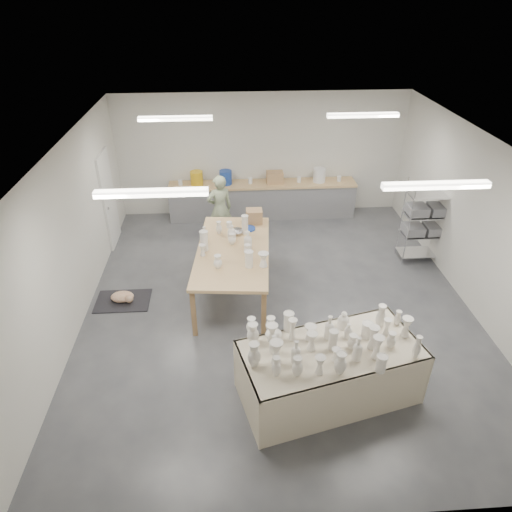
{
  "coord_description": "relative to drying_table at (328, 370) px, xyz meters",
  "views": [
    {
      "loc": [
        -0.86,
        -6.77,
        5.2
      ],
      "look_at": [
        -0.41,
        0.01,
        1.05
      ],
      "focal_mm": 32.0,
      "sensor_mm": 36.0,
      "label": 1
    }
  ],
  "objects": [
    {
      "name": "cat",
      "position": [
        -3.35,
        2.45,
        -0.36
      ],
      "size": [
        0.49,
        0.39,
        0.18
      ],
      "rotation": [
        0.0,
        0.0,
        0.25
      ],
      "color": "white",
      "rests_on": "rug"
    },
    {
      "name": "room",
      "position": [
        -0.58,
        2.29,
        1.58
      ],
      "size": [
        8.0,
        8.02,
        3.0
      ],
      "color": "#424449",
      "rests_on": "ground"
    },
    {
      "name": "wire_shelf",
      "position": [
        2.73,
        3.6,
        0.44
      ],
      "size": [
        0.88,
        0.48,
        1.8
      ],
      "color": "silver",
      "rests_on": "ground"
    },
    {
      "name": "red_stool",
      "position": [
        -1.52,
        4.98,
        -0.16
      ],
      "size": [
        0.42,
        0.42,
        0.35
      ],
      "rotation": [
        0.0,
        0.0,
        -0.12
      ],
      "color": "#A72717",
      "rests_on": "ground"
    },
    {
      "name": "work_table",
      "position": [
        -1.24,
        2.69,
        0.49
      ],
      "size": [
        1.53,
        2.71,
        1.35
      ],
      "rotation": [
        0.0,
        0.0,
        -0.09
      ],
      "color": "tan",
      "rests_on": "ground"
    },
    {
      "name": "rug",
      "position": [
        -3.37,
        2.46,
        -0.47
      ],
      "size": [
        1.0,
        0.7,
        0.02
      ],
      "primitive_type": "cube",
      "color": "black",
      "rests_on": "ground"
    },
    {
      "name": "back_counter",
      "position": [
        -0.48,
        5.88,
        0.01
      ],
      "size": [
        4.6,
        0.6,
        1.24
      ],
      "color": "tan",
      "rests_on": "ground"
    },
    {
      "name": "potter",
      "position": [
        -1.52,
        4.71,
        0.32
      ],
      "size": [
        0.66,
        0.53,
        1.58
      ],
      "primitive_type": "imported",
      "rotation": [
        0.0,
        0.0,
        3.43
      ],
      "color": "#9BAA83",
      "rests_on": "ground"
    },
    {
      "name": "drying_table",
      "position": [
        0.0,
        0.0,
        0.0
      ],
      "size": [
        2.69,
        1.76,
        1.25
      ],
      "rotation": [
        0.0,
        0.0,
        0.25
      ],
      "color": "olive",
      "rests_on": "ground"
    }
  ]
}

